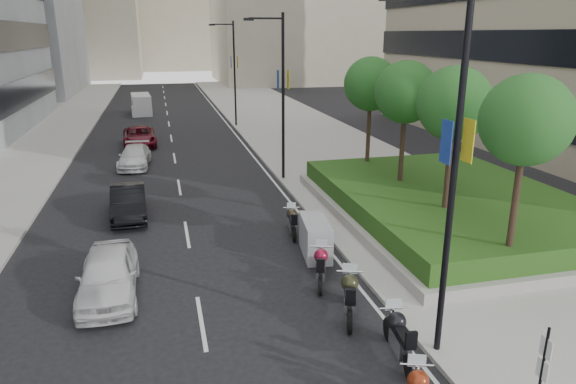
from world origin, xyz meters
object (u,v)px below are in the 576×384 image
object	(u,v)px
parking_sign	(542,374)
car_a	(108,274)
motorcycle_5	(315,238)
lamp_post_1	(280,90)
motorcycle_3	(350,296)
motorcycle_2	(399,337)
car_b	(128,202)
lamp_post_0	(449,165)
lamp_post_2	(233,69)
car_c	(135,157)
motorcycle_4	(321,266)
delivery_van	(141,105)
car_d	(139,136)
motorcycle_6	(292,222)

from	to	relation	value
parking_sign	car_a	bearing A→B (deg)	137.32
motorcycle_5	car_a	bearing A→B (deg)	108.44
lamp_post_1	motorcycle_3	size ratio (longest dim) A/B	3.94
motorcycle_2	car_b	world-z (taller)	car_b
lamp_post_0	motorcycle_5	bearing A→B (deg)	99.28
lamp_post_1	lamp_post_2	size ratio (longest dim) A/B	1.00
motorcycle_5	lamp_post_2	bearing A→B (deg)	4.85
motorcycle_3	car_b	world-z (taller)	car_b
lamp_post_1	motorcycle_5	world-z (taller)	lamp_post_1
car_a	car_b	distance (m)	7.47
car_c	lamp_post_0	bearing A→B (deg)	-65.96
motorcycle_3	car_c	xyz separation A→B (m)	(-6.71, 19.94, 0.01)
car_a	motorcycle_3	bearing A→B (deg)	-23.27
lamp_post_2	motorcycle_5	bearing A→B (deg)	-92.22
lamp_post_0	car_b	xyz separation A→B (m)	(-8.03, 12.73, -4.36)
lamp_post_2	motorcycle_3	world-z (taller)	lamp_post_2
motorcycle_4	motorcycle_5	distance (m)	2.23
motorcycle_2	motorcycle_4	size ratio (longest dim) A/B	1.09
parking_sign	motorcycle_4	distance (m)	7.90
car_c	delivery_van	bearing A→B (deg)	94.27
motorcycle_4	parking_sign	bearing A→B (deg)	-144.90
lamp_post_0	car_c	xyz separation A→B (m)	(-8.09, 22.27, -4.43)
car_d	car_c	bearing A→B (deg)	-94.29
motorcycle_3	car_d	distance (m)	27.20
motorcycle_3	car_d	world-z (taller)	car_d
motorcycle_4	car_a	xyz separation A→B (m)	(-6.74, 0.73, 0.16)
parking_sign	motorcycle_3	world-z (taller)	parking_sign
lamp_post_1	motorcycle_3	bearing A→B (deg)	-95.40
car_b	lamp_post_0	bearing A→B (deg)	-60.45
lamp_post_2	motorcycle_6	xyz separation A→B (m)	(-1.40, -26.08, -4.51)
lamp_post_2	car_d	bearing A→B (deg)	-141.75
lamp_post_2	motorcycle_5	distance (m)	28.64
motorcycle_2	delivery_van	size ratio (longest dim) A/B	0.48
lamp_post_2	motorcycle_5	size ratio (longest dim) A/B	3.75
lamp_post_1	lamp_post_2	world-z (taller)	same
lamp_post_0	parking_sign	size ratio (longest dim) A/B	3.60
lamp_post_1	delivery_van	xyz separation A→B (m)	(-8.17, 27.77, -4.13)
lamp_post_2	car_d	distance (m)	11.05
motorcycle_5	car_c	bearing A→B (deg)	31.30
motorcycle_5	car_b	xyz separation A→B (m)	(-6.93, 6.02, 0.02)
lamp_post_0	motorcycle_5	distance (m)	8.09
car_c	car_d	world-z (taller)	car_d
lamp_post_0	parking_sign	xyz separation A→B (m)	(0.66, -3.00, -3.61)
car_a	car_d	world-z (taller)	car_a
lamp_post_1	car_b	size ratio (longest dim) A/B	2.10
lamp_post_0	motorcycle_5	xyz separation A→B (m)	(-1.10, 6.72, -4.38)
parking_sign	delivery_van	xyz separation A→B (m)	(-8.83, 47.77, -0.52)
delivery_van	motorcycle_2	bearing A→B (deg)	-85.04
lamp_post_2	delivery_van	world-z (taller)	lamp_post_2
parking_sign	car_c	world-z (taller)	parking_sign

